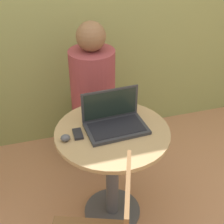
{
  "coord_description": "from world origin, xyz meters",
  "views": [
    {
      "loc": [
        -0.43,
        -1.44,
        1.84
      ],
      "look_at": [
        0.01,
        0.05,
        0.83
      ],
      "focal_mm": 50.0,
      "sensor_mm": 36.0,
      "label": 1
    }
  ],
  "objects": [
    {
      "name": "computer_mouse",
      "position": [
        -0.28,
        -0.01,
        0.75
      ],
      "size": [
        0.06,
        0.05,
        0.04
      ],
      "color": "#4C4C51",
      "rests_on": "round_table"
    },
    {
      "name": "person_seated",
      "position": [
        0.04,
        0.66,
        0.51
      ],
      "size": [
        0.4,
        0.55,
        1.21
      ],
      "color": "brown",
      "rests_on": "ground_plane"
    },
    {
      "name": "round_table",
      "position": [
        0.0,
        0.0,
        0.52
      ],
      "size": [
        0.7,
        0.7,
        0.73
      ],
      "color": "#4C4C51",
      "rests_on": "ground_plane"
    },
    {
      "name": "ground_plane",
      "position": [
        0.0,
        0.0,
        0.0
      ],
      "size": [
        12.0,
        12.0,
        0.0
      ],
      "primitive_type": "plane",
      "color": "tan"
    },
    {
      "name": "cell_phone",
      "position": [
        -0.21,
        0.02,
        0.74
      ],
      "size": [
        0.05,
        0.1,
        0.02
      ],
      "color": "black",
      "rests_on": "round_table"
    },
    {
      "name": "laptop",
      "position": [
        0.02,
        0.04,
        0.77
      ],
      "size": [
        0.37,
        0.25,
        0.22
      ],
      "color": "#2D2D33",
      "rests_on": "round_table"
    }
  ]
}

